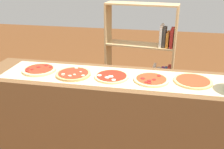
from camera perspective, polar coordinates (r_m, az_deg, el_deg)
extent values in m
cube|color=brown|center=(2.39, 0.00, -10.84)|extent=(2.32, 0.56, 0.94)
cube|color=beige|center=(2.17, 0.00, -0.46)|extent=(1.92, 0.43, 0.00)
cylinder|color=#E5C17F|center=(2.37, -16.09, 0.99)|extent=(0.30, 0.30, 0.02)
cylinder|color=red|center=(2.37, -16.12, 1.25)|extent=(0.25, 0.25, 0.00)
cylinder|color=maroon|center=(2.40, -16.22, 1.65)|extent=(0.04, 0.04, 0.00)
cylinder|color=maroon|center=(2.36, -17.57, 1.14)|extent=(0.03, 0.03, 0.00)
cylinder|color=maroon|center=(2.34, -18.65, 0.77)|extent=(0.03, 0.03, 0.00)
cylinder|color=maroon|center=(2.38, -13.68, 1.70)|extent=(0.03, 0.03, 0.00)
cylinder|color=maroon|center=(2.39, -18.44, 1.27)|extent=(0.03, 0.03, 0.00)
cylinder|color=maroon|center=(2.42, -14.62, 2.01)|extent=(0.03, 0.03, 0.00)
cylinder|color=tan|center=(2.21, -8.70, 0.09)|extent=(0.30, 0.30, 0.02)
cylinder|color=red|center=(2.21, -8.72, 0.36)|extent=(0.26, 0.26, 0.00)
cylinder|color=#C6B28E|center=(2.19, -10.96, 0.08)|extent=(0.03, 0.03, 0.01)
cylinder|color=#C6B28E|center=(2.17, -11.04, -0.11)|extent=(0.02, 0.02, 0.01)
cylinder|color=#C6B28E|center=(2.13, -6.53, -0.24)|extent=(0.03, 0.03, 0.01)
cylinder|color=#C6B28E|center=(2.14, -9.49, -0.29)|extent=(0.03, 0.03, 0.01)
cylinder|color=#C6B28E|center=(2.16, -8.46, -0.02)|extent=(0.02, 0.02, 0.01)
cylinder|color=#C6B28E|center=(2.30, -8.06, 1.44)|extent=(0.03, 0.03, 0.01)
cylinder|color=#C6B28E|center=(2.21, -7.09, 0.60)|extent=(0.02, 0.02, 0.01)
cylinder|color=#E5C17F|center=(2.15, -0.10, -0.45)|extent=(0.29, 0.29, 0.02)
cylinder|color=#AD2314|center=(2.14, -0.10, -0.22)|extent=(0.25, 0.25, 0.00)
cylinder|color=#EFE5CC|center=(2.09, -1.14, -0.69)|extent=(0.04, 0.04, 0.00)
cylinder|color=#EFE5CC|center=(2.05, 0.37, -1.24)|extent=(0.03, 0.03, 0.00)
cylinder|color=#EFE5CC|center=(2.14, -2.88, -0.19)|extent=(0.04, 0.04, 0.00)
cylinder|color=#EFE5CC|center=(2.11, -0.34, -0.45)|extent=(0.04, 0.04, 0.00)
cylinder|color=#E5C17F|center=(2.11, 8.83, -1.15)|extent=(0.29, 0.29, 0.02)
cylinder|color=red|center=(2.11, 8.84, -0.90)|extent=(0.25, 0.25, 0.00)
cylinder|color=maroon|center=(2.06, 8.41, -1.36)|extent=(0.03, 0.03, 0.00)
cylinder|color=maroon|center=(2.03, 7.71, -1.69)|extent=(0.03, 0.03, 0.00)
cylinder|color=maroon|center=(2.08, 9.46, -1.13)|extent=(0.03, 0.03, 0.00)
cylinder|color=maroon|center=(2.09, 6.94, -0.88)|extent=(0.03, 0.03, 0.00)
cylinder|color=maroon|center=(2.16, 10.53, -0.27)|extent=(0.03, 0.03, 0.00)
cylinder|color=maroon|center=(2.02, 8.41, -1.83)|extent=(0.03, 0.03, 0.00)
cylinder|color=#DBB26B|center=(2.16, 17.75, -1.43)|extent=(0.31, 0.31, 0.02)
cylinder|color=red|center=(2.16, 17.78, -1.21)|extent=(0.27, 0.27, 0.00)
cube|color=tan|center=(3.08, 13.48, 1.68)|extent=(0.05, 0.24, 1.43)
cube|color=tan|center=(3.22, -0.85, 3.27)|extent=(0.05, 0.24, 1.43)
cube|color=tan|center=(3.43, 5.66, -8.64)|extent=(0.80, 0.32, 0.02)
cube|color=#234799|center=(3.32, 11.97, -7.47)|extent=(0.05, 0.16, 0.26)
cube|color=orange|center=(3.33, 11.24, -7.66)|extent=(0.06, 0.16, 0.22)
cube|color=#47423D|center=(3.33, 10.52, -7.31)|extent=(0.05, 0.14, 0.25)
cube|color=#B22823|center=(3.34, 9.75, -7.35)|extent=(0.05, 0.17, 0.23)
cube|color=tan|center=(3.21, 5.98, -1.44)|extent=(0.80, 0.32, 0.02)
cube|color=#B22823|center=(3.12, 12.60, -0.24)|extent=(0.06, 0.20, 0.22)
cube|color=#234799|center=(3.13, 11.88, -0.37)|extent=(0.05, 0.17, 0.20)
cube|color=#753384|center=(3.13, 11.20, -0.27)|extent=(0.05, 0.14, 0.20)
cube|color=silver|center=(3.14, 10.30, -0.27)|extent=(0.06, 0.15, 0.19)
cube|color=silver|center=(3.14, 9.45, 0.20)|extent=(0.04, 0.15, 0.23)
cube|color=tan|center=(3.05, 6.34, 6.67)|extent=(0.80, 0.32, 0.02)
cube|color=#B22823|center=(2.97, 13.36, 8.09)|extent=(0.06, 0.19, 0.21)
cube|color=orange|center=(2.98, 12.44, 7.76)|extent=(0.05, 0.19, 0.17)
cube|color=#47423D|center=(2.98, 11.75, 8.33)|extent=(0.05, 0.15, 0.22)
cube|color=silver|center=(2.98, 11.09, 8.62)|extent=(0.05, 0.20, 0.24)
cube|color=tan|center=(2.96, 6.75, 15.50)|extent=(0.80, 0.32, 0.02)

